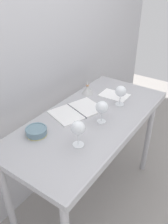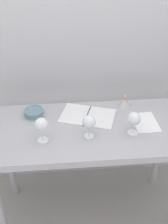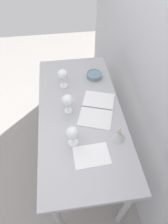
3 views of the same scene
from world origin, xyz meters
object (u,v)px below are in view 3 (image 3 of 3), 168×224
at_px(wine_glass_near_left, 63,75).
at_px(tasting_sheet_upper, 92,155).
at_px(decanter_funnel, 119,135).
at_px(open_notebook, 97,109).
at_px(wine_glass_near_right, 72,133).
at_px(tasting_bowl, 94,75).
at_px(wine_glass_near_center, 68,101).

distance_m(wine_glass_near_left, tasting_sheet_upper, 0.73).
relative_size(tasting_sheet_upper, decanter_funnel, 1.97).
bearing_deg(open_notebook, tasting_sheet_upper, 3.15).
bearing_deg(decanter_funnel, tasting_sheet_upper, -62.67).
height_order(wine_glass_near_right, tasting_sheet_upper, wine_glass_near_right).
bearing_deg(wine_glass_near_left, wine_glass_near_right, 2.32).
bearing_deg(wine_glass_near_left, open_notebook, 37.72).
bearing_deg(tasting_sheet_upper, decanter_funnel, 115.00).
bearing_deg(wine_glass_near_right, tasting_bowl, 158.57).
relative_size(wine_glass_near_left, open_notebook, 0.39).
xyz_separation_m(wine_glass_near_right, tasting_bowl, (-0.66, 0.26, -0.08)).
bearing_deg(tasting_sheet_upper, wine_glass_near_center, -166.27).
bearing_deg(tasting_sheet_upper, open_notebook, 162.23).
relative_size(wine_glass_near_right, decanter_funnel, 1.36).
bearing_deg(wine_glass_near_left, wine_glass_near_center, 3.13).
distance_m(wine_glass_near_left, tasting_bowl, 0.31).
height_order(open_notebook, tasting_sheet_upper, open_notebook).
relative_size(open_notebook, tasting_bowl, 3.09).
bearing_deg(tasting_bowl, open_notebook, -6.20).
relative_size(wine_glass_near_center, decanter_funnel, 1.36).
bearing_deg(open_notebook, decanter_funnel, 37.24).
xyz_separation_m(wine_glass_near_left, tasting_sheet_upper, (0.71, 0.13, -0.12)).
distance_m(wine_glass_near_center, wine_glass_near_left, 0.30).
bearing_deg(open_notebook, wine_glass_near_left, -123.69).
distance_m(wine_glass_near_center, tasting_bowl, 0.47).
bearing_deg(wine_glass_near_center, tasting_sheet_upper, 16.06).
relative_size(wine_glass_near_center, tasting_sheet_upper, 0.69).
relative_size(wine_glass_near_center, wine_glass_near_right, 1.00).
bearing_deg(tasting_sheet_upper, wine_glass_near_right, -138.56).
relative_size(wine_glass_near_center, open_notebook, 0.37).
height_order(wine_glass_near_center, tasting_sheet_upper, wine_glass_near_center).
bearing_deg(wine_glass_near_right, wine_glass_near_center, -178.50).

